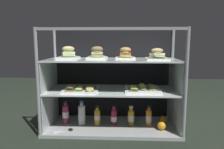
{
  "coord_description": "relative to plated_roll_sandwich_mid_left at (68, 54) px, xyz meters",
  "views": [
    {
      "loc": [
        0.1,
        -2.1,
        0.87
      ],
      "look_at": [
        0.0,
        0.0,
        0.55
      ],
      "focal_mm": 34.8,
      "sensor_mm": 36.0,
      "label": 1
    }
  ],
  "objects": [
    {
      "name": "ground_plane",
      "position": [
        0.44,
        -0.05,
        -0.75
      ],
      "size": [
        6.0,
        6.0,
        0.02
      ],
      "primitive_type": "cube",
      "color": "black",
      "rests_on": "ground"
    },
    {
      "name": "case_base_deck",
      "position": [
        0.44,
        -0.05,
        -0.73
      ],
      "size": [
        1.32,
        0.56,
        0.03
      ],
      "primitive_type": "cube",
      "color": "#999C9B",
      "rests_on": "ground"
    },
    {
      "name": "case_frame",
      "position": [
        0.44,
        0.13,
        -0.21
      ],
      "size": [
        1.32,
        0.56,
        0.99
      ],
      "color": "gray",
      "rests_on": "ground"
    },
    {
      "name": "riser_lower_tier",
      "position": [
        0.44,
        -0.05,
        -0.54
      ],
      "size": [
        1.25,
        0.5,
        0.35
      ],
      "color": "silver",
      "rests_on": "case_base_deck"
    },
    {
      "name": "shelf_lower_glass",
      "position": [
        0.44,
        -0.05,
        -0.35
      ],
      "size": [
        1.27,
        0.51,
        0.01
      ],
      "primitive_type": "cube",
      "color": "silver",
      "rests_on": "riser_lower_tier"
    },
    {
      "name": "riser_upper_tier",
      "position": [
        0.44,
        -0.05,
        -0.2
      ],
      "size": [
        1.25,
        0.5,
        0.29
      ],
      "color": "silver",
      "rests_on": "shelf_lower_glass"
    },
    {
      "name": "shelf_upper_glass",
      "position": [
        0.44,
        -0.05,
        -0.05
      ],
      "size": [
        1.27,
        0.51,
        0.01
      ],
      "primitive_type": "cube",
      "color": "silver",
      "rests_on": "riser_upper_tier"
    },
    {
      "name": "plated_roll_sandwich_mid_left",
      "position": [
        0.0,
        0.0,
        0.0
      ],
      "size": [
        0.21,
        0.21,
        0.12
      ],
      "color": "white",
      "rests_on": "shelf_upper_glass"
    },
    {
      "name": "plated_roll_sandwich_near_right_corner",
      "position": [
        0.29,
        0.02,
        0.0
      ],
      "size": [
        0.2,
        0.2,
        0.12
      ],
      "color": "white",
      "rests_on": "shelf_upper_glass"
    },
    {
      "name": "plated_roll_sandwich_near_left_corner",
      "position": [
        0.57,
        0.02,
        -0.0
      ],
      "size": [
        0.2,
        0.2,
        0.11
      ],
      "color": "white",
      "rests_on": "shelf_upper_glass"
    },
    {
      "name": "plated_roll_sandwich_far_left",
      "position": [
        0.86,
        -0.11,
        -0.01
      ],
      "size": [
        0.21,
        0.21,
        0.11
      ],
      "color": "white",
      "rests_on": "shelf_upper_glass"
    },
    {
      "name": "open_sandwich_tray_right_of_center",
      "position": [
        0.14,
        -0.1,
        -0.33
      ],
      "size": [
        0.34,
        0.34,
        0.06
      ],
      "color": "white",
      "rests_on": "shelf_lower_glass"
    },
    {
      "name": "open_sandwich_tray_mid_right",
      "position": [
        0.74,
        -0.07,
        -0.33
      ],
      "size": [
        0.34,
        0.34,
        0.07
      ],
      "color": "white",
      "rests_on": "shelf_lower_glass"
    },
    {
      "name": "juice_bottle_tucked_behind",
      "position": [
        -0.04,
        -0.03,
        -0.61
      ],
      "size": [
        0.06,
        0.06,
        0.24
      ],
      "color": "#A02749",
      "rests_on": "case_base_deck"
    },
    {
      "name": "juice_bottle_near_post",
      "position": [
        0.13,
        -0.04,
        -0.62
      ],
      "size": [
        0.07,
        0.07,
        0.24
      ],
      "color": "white",
      "rests_on": "case_base_deck"
    },
    {
      "name": "juice_bottle_front_middle",
      "position": [
        0.29,
        -0.04,
        -0.63
      ],
      "size": [
        0.06,
        0.06,
        0.19
      ],
      "color": "gold",
      "rests_on": "case_base_deck"
    },
    {
      "name": "juice_bottle_back_right",
      "position": [
        0.46,
        -0.03,
        -0.63
      ],
      "size": [
        0.06,
        0.06,
        0.2
      ],
      "color": "maroon",
      "rests_on": "case_base_deck"
    },
    {
      "name": "juice_bottle_back_center",
      "position": [
        0.63,
        -0.03,
        -0.64
      ],
      "size": [
        0.07,
        0.07,
        0.19
      ],
      "color": "gold",
      "rests_on": "case_base_deck"
    },
    {
      "name": "juice_bottle_front_fourth",
      "position": [
        0.81,
        -0.04,
        -0.63
      ],
      "size": [
        0.06,
        0.06,
        0.2
      ],
      "color": "orange",
      "rests_on": "case_base_deck"
    },
    {
      "name": "orange_fruit_beside_bottles",
      "position": [
        0.97,
        0.03,
        -0.68
      ],
      "size": [
        0.08,
        0.08,
        0.08
      ],
      "primitive_type": "sphere",
      "color": "orange",
      "rests_on": "case_base_deck"
    },
    {
      "name": "orange_fruit_near_left_post",
      "position": [
        0.92,
        -0.15,
        -0.67
      ],
      "size": [
        0.08,
        0.08,
        0.08
      ],
      "primitive_type": "sphere",
      "color": "orange",
      "rests_on": "case_base_deck"
    },
    {
      "name": "kitchen_scissors",
      "position": [
        0.02,
        -0.21,
        -0.71
      ],
      "size": [
        0.19,
        0.13,
        0.01
      ],
      "color": "silver",
      "rests_on": "case_base_deck"
    }
  ]
}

